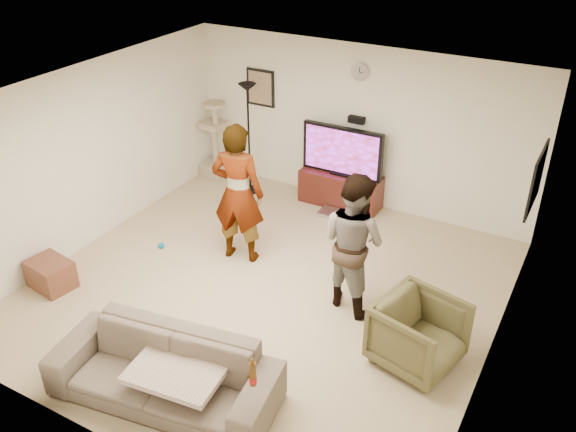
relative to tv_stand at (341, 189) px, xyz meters
The scene contains 24 objects.
floor 2.52m from the tv_stand, 87.13° to the right, with size 5.50×5.50×0.02m, color tan.
ceiling 3.36m from the tv_stand, 87.13° to the right, with size 5.50×5.50×0.02m, color silver.
wall_back 1.02m from the tv_stand, 62.90° to the left, with size 5.50×0.04×2.50m, color silver.
wall_front 5.35m from the tv_stand, 88.63° to the right, with size 5.50×0.04×2.50m, color silver.
wall_left 3.76m from the tv_stand, 136.34° to the right, with size 0.04×5.50×2.50m, color silver.
wall_right 3.94m from the tv_stand, 41.06° to the right, with size 0.04×5.50×2.50m, color silver.
wall_clock 1.85m from the tv_stand, 59.75° to the left, with size 0.26×0.26×0.04m, color white.
wall_speaker 1.13m from the tv_stand, 55.87° to the left, with size 0.25×0.10×0.10m, color black.
picture_back 2.08m from the tv_stand, behind, with size 0.42×0.03×0.52m, color #826B58.
picture_right 3.24m from the tv_stand, 17.59° to the right, with size 0.03×0.78×0.62m, color #E1C56D.
tv_stand is the anchor object (origin of this frame).
console_box 0.46m from the tv_stand, 82.14° to the right, with size 0.40×0.30×0.07m, color #B3B2BD.
tv 0.65m from the tv_stand, ahead, with size 1.29×0.08×0.77m, color black.
tv_screen 0.65m from the tv_stand, 90.00° to the right, with size 1.19×0.01×0.67m, color #AA2CE8.
floor_lamp 1.65m from the tv_stand, 169.41° to the right, with size 0.32×0.32×1.81m, color black.
cat_tree 2.41m from the tv_stand, behind, with size 0.42×0.42×1.33m, color tan.
person_left 2.22m from the tv_stand, 105.48° to the right, with size 0.70×0.46×1.93m, color #A2A2A5.
person_right 2.60m from the tv_stand, 62.49° to the right, with size 0.84×0.66×1.74m, color #384186.
sofa 4.56m from the tv_stand, 87.61° to the right, with size 2.27×0.89×0.66m, color brown.
throw_blanket 4.58m from the tv_stand, 85.25° to the right, with size 0.90×0.70×0.06m, color beige.
beer_bottle 4.75m from the tv_stand, 74.86° to the right, with size 0.06×0.06×0.25m, color #58300D.
armchair 3.62m from the tv_stand, 52.33° to the right, with size 0.81×0.84×0.76m, color #4B4627.
side_table 4.41m from the tv_stand, 121.03° to the right, with size 0.55×0.41×0.37m, color #582E20.
toy_ball 2.92m from the tv_stand, 124.40° to the right, with size 0.09×0.09×0.09m, color #0C6DA0.
Camera 1 is at (3.29, -5.35, 4.60)m, focal length 37.98 mm.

